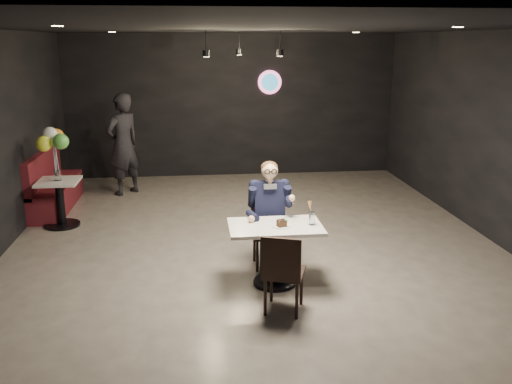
{
  "coord_description": "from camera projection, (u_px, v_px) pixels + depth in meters",
  "views": [
    {
      "loc": [
        -0.79,
        -7.12,
        2.85
      ],
      "look_at": [
        -0.06,
        -0.54,
        1.0
      ],
      "focal_mm": 38.0,
      "sensor_mm": 36.0,
      "label": 1
    }
  ],
  "objects": [
    {
      "name": "dessert_plate",
      "position": [
        282.0,
        226.0,
        6.34
      ],
      "size": [
        0.23,
        0.23,
        0.01
      ],
      "primitive_type": "cylinder",
      "color": "white",
      "rests_on": "main_table"
    },
    {
      "name": "side_table",
      "position": [
        60.0,
        203.0,
        8.53
      ],
      "size": [
        0.62,
        0.62,
        0.78
      ],
      "primitive_type": "cube",
      "color": "silver",
      "rests_on": "floor"
    },
    {
      "name": "booth_bench",
      "position": [
        55.0,
        180.0,
        9.43
      ],
      "size": [
        0.5,
        2.01,
        1.01
      ],
      "primitive_type": "cube",
      "color": "#4F101F",
      "rests_on": "floor"
    },
    {
      "name": "cake_slice",
      "position": [
        282.0,
        223.0,
        6.3
      ],
      "size": [
        0.12,
        0.11,
        0.07
      ],
      "primitive_type": "cube",
      "rotation": [
        0.0,
        0.0,
        0.35
      ],
      "color": "black",
      "rests_on": "dessert_plate"
    },
    {
      "name": "chair_near",
      "position": [
        284.0,
        271.0,
        5.82
      ],
      "size": [
        0.55,
        0.57,
        0.92
      ],
      "primitive_type": "cube",
      "rotation": [
        0.0,
        0.0,
        -0.34
      ],
      "color": "black",
      "rests_on": "floor"
    },
    {
      "name": "wafer_cone",
      "position": [
        310.0,
        206.0,
        6.31
      ],
      "size": [
        0.07,
        0.07,
        0.12
      ],
      "primitive_type": "cone",
      "rotation": [
        0.0,
        0.0,
        0.26
      ],
      "color": "tan",
      "rests_on": "sundae_glass"
    },
    {
      "name": "passerby",
      "position": [
        123.0,
        144.0,
        10.21
      ],
      "size": [
        0.82,
        0.82,
        1.92
      ],
      "primitive_type": "imported",
      "rotation": [
        0.0,
        0.0,
        3.91
      ],
      "color": "black",
      "rests_on": "floor"
    },
    {
      "name": "main_table",
      "position": [
        275.0,
        255.0,
        6.48
      ],
      "size": [
        1.1,
        0.7,
        0.75
      ],
      "primitive_type": "cube",
      "color": "silver",
      "rests_on": "floor"
    },
    {
      "name": "mint_leaf",
      "position": [
        286.0,
        220.0,
        6.28
      ],
      "size": [
        0.05,
        0.04,
        0.01
      ],
      "primitive_type": "ellipsoid",
      "color": "#2E8E37",
      "rests_on": "cake_slice"
    },
    {
      "name": "seated_man",
      "position": [
        269.0,
        213.0,
        6.92
      ],
      "size": [
        0.6,
        0.8,
        1.44
      ],
      "primitive_type": "cube",
      "color": "black",
      "rests_on": "floor"
    },
    {
      "name": "floor",
      "position": [
        256.0,
        249.0,
        7.66
      ],
      "size": [
        9.0,
        9.0,
        0.0
      ],
      "primitive_type": "plane",
      "color": "gray",
      "rests_on": "ground"
    },
    {
      "name": "sundae_glass",
      "position": [
        312.0,
        218.0,
        6.38
      ],
      "size": [
        0.07,
        0.07,
        0.16
      ],
      "primitive_type": "cylinder",
      "color": "silver",
      "rests_on": "main_table"
    },
    {
      "name": "chair_far",
      "position": [
        269.0,
        233.0,
        6.99
      ],
      "size": [
        0.42,
        0.46,
        0.92
      ],
      "primitive_type": "cube",
      "color": "black",
      "rests_on": "floor"
    },
    {
      "name": "balloon_vase",
      "position": [
        58.0,
        175.0,
        8.41
      ],
      "size": [
        0.11,
        0.11,
        0.16
      ],
      "primitive_type": "cylinder",
      "color": "silver",
      "rests_on": "side_table"
    },
    {
      "name": "wall_sign",
      "position": [
        270.0,
        82.0,
        11.49
      ],
      "size": [
        0.5,
        0.06,
        0.5
      ],
      "primitive_type": null,
      "color": "pink",
      "rests_on": "floor"
    },
    {
      "name": "balloon_bunch",
      "position": [
        55.0,
        148.0,
        8.3
      ],
      "size": [
        0.44,
        0.44,
        0.72
      ],
      "primitive_type": "cube",
      "color": "#F7FF35",
      "rests_on": "balloon_vase"
    },
    {
      "name": "pendant_lights",
      "position": [
        242.0,
        39.0,
        8.8
      ],
      "size": [
        1.4,
        1.2,
        0.36
      ],
      "primitive_type": "cube",
      "color": "black",
      "rests_on": "floor"
    }
  ]
}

